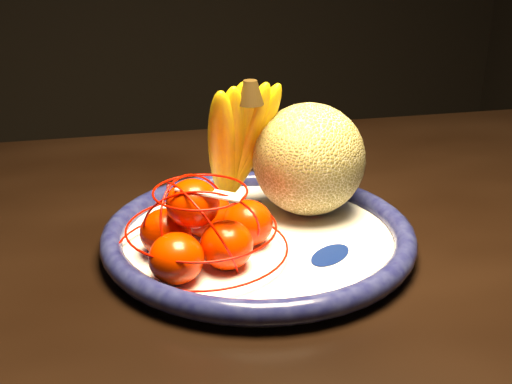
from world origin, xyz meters
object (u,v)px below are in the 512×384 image
object	(u,v)px
dining_table	(301,270)
mandarin_bag	(203,230)
fruit_bowl	(258,236)
banana_bunch	(237,139)
cantaloupe	(309,159)

from	to	relation	value
dining_table	mandarin_bag	distance (m)	0.23
fruit_bowl	mandarin_bag	size ratio (longest dim) A/B	1.47
dining_table	fruit_bowl	size ratio (longest dim) A/B	4.05
fruit_bowl	banana_bunch	world-z (taller)	banana_bunch
mandarin_bag	cantaloupe	bearing A→B (deg)	27.33
banana_bunch	mandarin_bag	distance (m)	0.16
dining_table	cantaloupe	size ratio (longest dim) A/B	10.58
dining_table	banana_bunch	world-z (taller)	banana_bunch
fruit_bowl	cantaloupe	size ratio (longest dim) A/B	2.61
banana_bunch	dining_table	bearing A→B (deg)	-31.14
cantaloupe	mandarin_bag	distance (m)	0.19
fruit_bowl	banana_bunch	bearing A→B (deg)	90.81
cantaloupe	banana_bunch	distance (m)	0.10
cantaloupe	fruit_bowl	bearing A→B (deg)	-148.53
dining_table	mandarin_bag	xyz separation A→B (m)	(-0.16, -0.09, 0.13)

